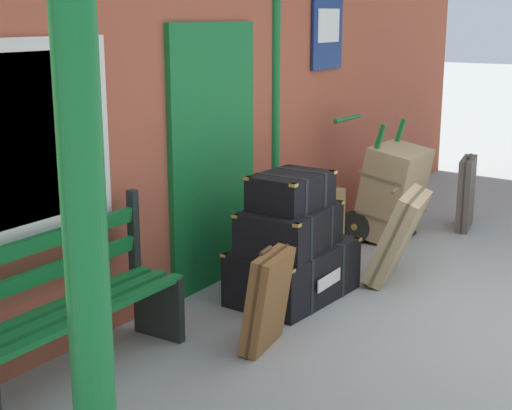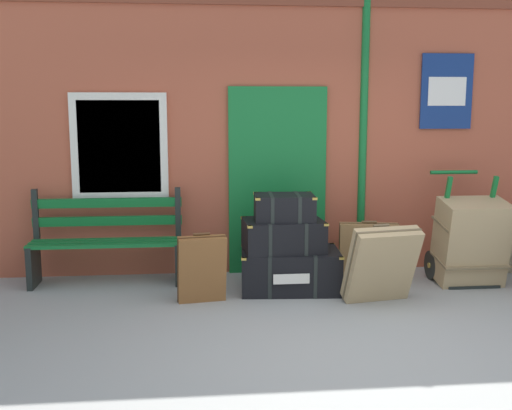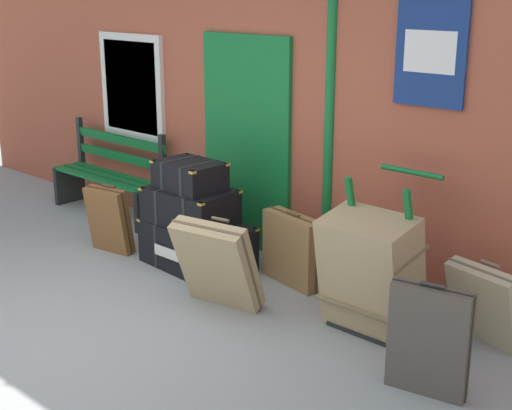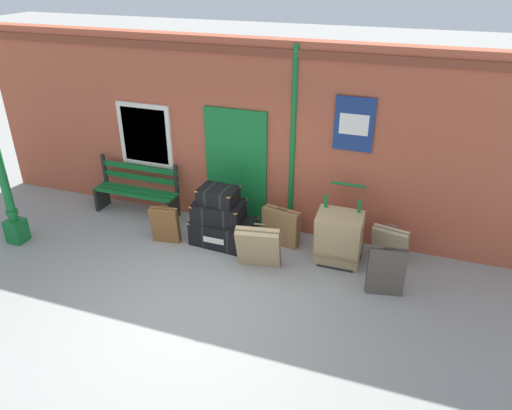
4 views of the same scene
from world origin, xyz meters
name	(u,v)px [view 3 (image 3 of 4)]	position (x,y,z in m)	size (l,w,h in m)	color
ground_plane	(57,337)	(0.00, 0.00, 0.00)	(60.00, 60.00, 0.00)	gray
brick_facade	(280,89)	(-0.02, 2.60, 1.60)	(10.40, 0.35, 3.20)	#AD5138
platform_bench	(111,176)	(-2.18, 2.16, 0.44)	(1.60, 0.43, 1.01)	#146B2D
steamer_trunk_base	(197,245)	(-0.26, 1.71, 0.21)	(1.05, 0.72, 0.43)	black
steamer_trunk_middle	(190,206)	(-0.34, 1.70, 0.58)	(0.84, 0.59, 0.33)	black
steamer_trunk_top	(190,175)	(-0.33, 1.69, 0.87)	(0.63, 0.48, 0.27)	black
porters_trolley	(382,290)	(1.66, 1.87, 0.27)	(0.71, 0.69, 1.18)	black
large_brown_trunk	(371,272)	(1.66, 1.69, 0.47)	(0.70, 0.58, 0.94)	tan
suitcase_oxblood	(429,341)	(2.43, 1.20, 0.37)	(0.53, 0.22, 0.77)	#51473D
suitcase_umber	(485,305)	(2.41, 2.06, 0.31)	(0.60, 0.41, 0.64)	tan
suitcase_tan	(109,220)	(-1.17, 1.38, 0.33)	(0.49, 0.29, 0.69)	brown
suitcase_brown	(217,265)	(0.54, 1.18, 0.38)	(0.72, 0.55, 0.77)	tan
suitcase_charcoal	(293,249)	(0.65, 2.00, 0.31)	(0.65, 0.30, 0.66)	olive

